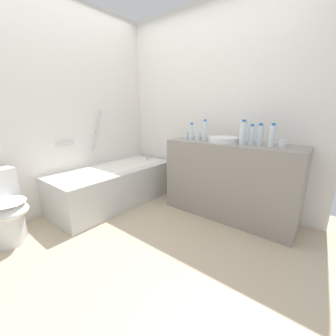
{
  "coord_description": "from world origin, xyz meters",
  "views": [
    {
      "loc": [
        -1.21,
        -1.4,
        1.24
      ],
      "look_at": [
        0.63,
        0.07,
        0.6
      ],
      "focal_mm": 22.5,
      "sensor_mm": 36.0,
      "label": 1
    }
  ],
  "objects_px": {
    "water_bottle_0": "(205,131)",
    "water_bottle_1": "(192,132)",
    "drinking_glass_2": "(282,143)",
    "sink_faucet": "(230,138)",
    "toilet": "(3,209)",
    "bathtub": "(115,183)",
    "water_bottle_3": "(272,136)",
    "drinking_glass_1": "(187,135)",
    "water_bottle_5": "(243,133)",
    "drinking_glass_0": "(198,135)",
    "water_bottle_4": "(251,135)",
    "water_bottle_2": "(260,135)",
    "sink_basin": "(223,140)"
  },
  "relations": [
    {
      "from": "water_bottle_0",
      "to": "water_bottle_1",
      "type": "height_order",
      "value": "water_bottle_0"
    },
    {
      "from": "water_bottle_1",
      "to": "drinking_glass_2",
      "type": "xyz_separation_m",
      "value": [
        0.06,
        -1.02,
        -0.06
      ]
    },
    {
      "from": "sink_faucet",
      "to": "drinking_glass_2",
      "type": "bearing_deg",
      "value": -103.24
    },
    {
      "from": "toilet",
      "to": "bathtub",
      "type": "bearing_deg",
      "value": 82.3
    },
    {
      "from": "water_bottle_1",
      "to": "bathtub",
      "type": "bearing_deg",
      "value": 122.31
    },
    {
      "from": "sink_faucet",
      "to": "water_bottle_3",
      "type": "bearing_deg",
      "value": -109.77
    },
    {
      "from": "drinking_glass_1",
      "to": "toilet",
      "type": "bearing_deg",
      "value": 156.82
    },
    {
      "from": "water_bottle_5",
      "to": "water_bottle_3",
      "type": "bearing_deg",
      "value": -81.82
    },
    {
      "from": "water_bottle_3",
      "to": "water_bottle_5",
      "type": "bearing_deg",
      "value": 98.18
    },
    {
      "from": "drinking_glass_0",
      "to": "drinking_glass_2",
      "type": "height_order",
      "value": "drinking_glass_0"
    },
    {
      "from": "water_bottle_5",
      "to": "water_bottle_4",
      "type": "bearing_deg",
      "value": -57.86
    },
    {
      "from": "water_bottle_5",
      "to": "drinking_glass_1",
      "type": "xyz_separation_m",
      "value": [
        0.08,
        0.77,
        -0.08
      ]
    },
    {
      "from": "bathtub",
      "to": "drinking_glass_0",
      "type": "height_order",
      "value": "bathtub"
    },
    {
      "from": "drinking_glass_0",
      "to": "drinking_glass_2",
      "type": "bearing_deg",
      "value": -87.69
    },
    {
      "from": "toilet",
      "to": "drinking_glass_1",
      "type": "distance_m",
      "value": 2.13
    },
    {
      "from": "drinking_glass_1",
      "to": "drinking_glass_2",
      "type": "distance_m",
      "value": 1.13
    },
    {
      "from": "drinking_glass_1",
      "to": "water_bottle_3",
      "type": "bearing_deg",
      "value": -92.33
    },
    {
      "from": "bathtub",
      "to": "water_bottle_2",
      "type": "bearing_deg",
      "value": -69.64
    },
    {
      "from": "toilet",
      "to": "water_bottle_2",
      "type": "height_order",
      "value": "water_bottle_2"
    },
    {
      "from": "water_bottle_2",
      "to": "drinking_glass_0",
      "type": "distance_m",
      "value": 0.72
    },
    {
      "from": "sink_faucet",
      "to": "water_bottle_5",
      "type": "bearing_deg",
      "value": -134.45
    },
    {
      "from": "water_bottle_0",
      "to": "toilet",
      "type": "bearing_deg",
      "value": 149.27
    },
    {
      "from": "water_bottle_0",
      "to": "drinking_glass_0",
      "type": "distance_m",
      "value": 0.11
    },
    {
      "from": "water_bottle_4",
      "to": "drinking_glass_1",
      "type": "relative_size",
      "value": 2.55
    },
    {
      "from": "bathtub",
      "to": "toilet",
      "type": "distance_m",
      "value": 1.26
    },
    {
      "from": "water_bottle_2",
      "to": "drinking_glass_0",
      "type": "relative_size",
      "value": 2.14
    },
    {
      "from": "drinking_glass_2",
      "to": "water_bottle_1",
      "type": "bearing_deg",
      "value": 93.64
    },
    {
      "from": "water_bottle_0",
      "to": "water_bottle_2",
      "type": "bearing_deg",
      "value": -85.95
    },
    {
      "from": "sink_basin",
      "to": "sink_faucet",
      "type": "bearing_deg",
      "value": 0.0
    },
    {
      "from": "sink_faucet",
      "to": "water_bottle_1",
      "type": "height_order",
      "value": "water_bottle_1"
    },
    {
      "from": "drinking_glass_0",
      "to": "water_bottle_4",
      "type": "bearing_deg",
      "value": -89.74
    },
    {
      "from": "water_bottle_2",
      "to": "water_bottle_5",
      "type": "xyz_separation_m",
      "value": [
        -0.08,
        0.15,
        0.02
      ]
    },
    {
      "from": "water_bottle_1",
      "to": "water_bottle_3",
      "type": "relative_size",
      "value": 0.9
    },
    {
      "from": "sink_faucet",
      "to": "water_bottle_1",
      "type": "xyz_separation_m",
      "value": [
        -0.2,
        0.43,
        0.07
      ]
    },
    {
      "from": "drinking_glass_1",
      "to": "water_bottle_5",
      "type": "bearing_deg",
      "value": -96.13
    },
    {
      "from": "toilet",
      "to": "water_bottle_0",
      "type": "xyz_separation_m",
      "value": [
        1.84,
        -1.09,
        0.67
      ]
    },
    {
      "from": "water_bottle_3",
      "to": "drinking_glass_0",
      "type": "height_order",
      "value": "water_bottle_3"
    },
    {
      "from": "drinking_glass_1",
      "to": "drinking_glass_0",
      "type": "bearing_deg",
      "value": -101.19
    },
    {
      "from": "sink_faucet",
      "to": "drinking_glass_2",
      "type": "xyz_separation_m",
      "value": [
        -0.14,
        -0.59,
        0.01
      ]
    },
    {
      "from": "water_bottle_1",
      "to": "sink_faucet",
      "type": "bearing_deg",
      "value": -64.49
    },
    {
      "from": "sink_basin",
      "to": "water_bottle_3",
      "type": "relative_size",
      "value": 1.44
    },
    {
      "from": "toilet",
      "to": "sink_faucet",
      "type": "relative_size",
      "value": 4.69
    },
    {
      "from": "bathtub",
      "to": "drinking_glass_0",
      "type": "xyz_separation_m",
      "value": [
        0.58,
        -0.95,
        0.68
      ]
    },
    {
      "from": "sink_faucet",
      "to": "drinking_glass_0",
      "type": "relative_size",
      "value": 1.45
    },
    {
      "from": "water_bottle_0",
      "to": "drinking_glass_2",
      "type": "xyz_separation_m",
      "value": [
        0.04,
        -0.84,
        -0.08
      ]
    },
    {
      "from": "water_bottle_1",
      "to": "water_bottle_4",
      "type": "distance_m",
      "value": 0.73
    },
    {
      "from": "sink_basin",
      "to": "water_bottle_5",
      "type": "height_order",
      "value": "water_bottle_5"
    },
    {
      "from": "water_bottle_2",
      "to": "water_bottle_1",
      "type": "bearing_deg",
      "value": 94.84
    },
    {
      "from": "water_bottle_1",
      "to": "drinking_glass_0",
      "type": "relative_size",
      "value": 1.98
    },
    {
      "from": "drinking_glass_1",
      "to": "sink_faucet",
      "type": "bearing_deg",
      "value": -75.75
    }
  ]
}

